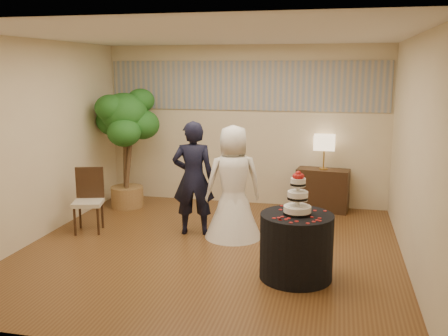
% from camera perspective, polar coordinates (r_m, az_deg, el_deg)
% --- Properties ---
extents(floor, '(5.00, 5.00, 0.00)m').
position_cam_1_polar(floor, '(6.80, -1.59, -9.32)').
color(floor, brown).
rests_on(floor, ground).
extents(ceiling, '(5.00, 5.00, 0.00)m').
position_cam_1_polar(ceiling, '(6.38, -1.74, 14.94)').
color(ceiling, white).
rests_on(ceiling, wall_back).
extents(wall_back, '(5.00, 0.06, 2.80)m').
position_cam_1_polar(wall_back, '(8.86, 2.41, 4.85)').
color(wall_back, beige).
rests_on(wall_back, ground).
extents(wall_front, '(5.00, 0.06, 2.80)m').
position_cam_1_polar(wall_front, '(4.12, -10.43, -2.89)').
color(wall_front, beige).
rests_on(wall_front, ground).
extents(wall_left, '(0.06, 5.00, 2.80)m').
position_cam_1_polar(wall_left, '(7.47, -20.60, 2.92)').
color(wall_left, beige).
rests_on(wall_left, ground).
extents(wall_right, '(0.06, 5.00, 2.80)m').
position_cam_1_polar(wall_right, '(6.30, 20.92, 1.47)').
color(wall_right, beige).
rests_on(wall_right, ground).
extents(mural_border, '(4.90, 0.02, 0.85)m').
position_cam_1_polar(mural_border, '(8.79, 2.42, 9.38)').
color(mural_border, '#999892').
rests_on(mural_border, wall_back).
extents(groom, '(0.67, 0.51, 1.67)m').
position_cam_1_polar(groom, '(7.24, -3.52, -1.17)').
color(groom, black).
rests_on(groom, floor).
extents(bride, '(1.07, 1.07, 1.63)m').
position_cam_1_polar(bride, '(7.08, 1.08, -1.60)').
color(bride, white).
rests_on(bride, floor).
extents(cake_table, '(1.10, 1.10, 0.77)m').
position_cam_1_polar(cake_table, '(5.88, 8.25, -8.84)').
color(cake_table, black).
rests_on(cake_table, floor).
extents(wedding_cake, '(0.32, 0.32, 0.51)m').
position_cam_1_polar(wedding_cake, '(5.69, 8.43, -2.82)').
color(wedding_cake, white).
rests_on(wedding_cake, cake_table).
extents(console, '(0.91, 0.50, 0.72)m').
position_cam_1_polar(console, '(8.68, 11.20, -2.47)').
color(console, '#311F12').
rests_on(console, floor).
extents(table_lamp, '(0.35, 0.35, 0.58)m').
position_cam_1_polar(table_lamp, '(8.55, 11.36, 1.78)').
color(table_lamp, '#D5B68C').
rests_on(table_lamp, console).
extents(ficus_tree, '(1.31, 1.31, 2.10)m').
position_cam_1_polar(ficus_tree, '(8.77, -11.21, 2.28)').
color(ficus_tree, '#205C1D').
rests_on(ficus_tree, floor).
extents(side_chair, '(0.54, 0.56, 0.95)m').
position_cam_1_polar(side_chair, '(7.65, -15.28, -3.65)').
color(side_chair, '#311F12').
rests_on(side_chair, floor).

